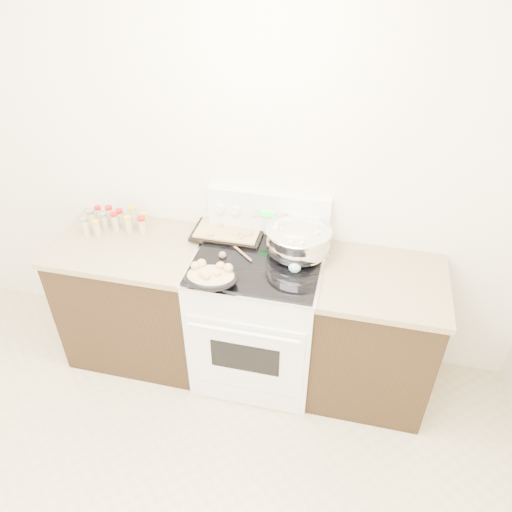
# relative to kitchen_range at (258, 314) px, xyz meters

# --- Properties ---
(room_shell) EXTENTS (4.10, 3.60, 2.75)m
(room_shell) POSITION_rel_kitchen_range_xyz_m (-0.35, -1.42, 1.21)
(room_shell) COLOR white
(room_shell) RESTS_ON ground
(counter_left) EXTENTS (0.93, 0.67, 0.92)m
(counter_left) POSITION_rel_kitchen_range_xyz_m (-0.83, 0.01, -0.03)
(counter_left) COLOR black
(counter_left) RESTS_ON ground
(counter_right) EXTENTS (0.73, 0.67, 0.92)m
(counter_right) POSITION_rel_kitchen_range_xyz_m (0.73, 0.01, -0.03)
(counter_right) COLOR black
(counter_right) RESTS_ON ground
(kitchen_range) EXTENTS (0.78, 0.73, 1.22)m
(kitchen_range) POSITION_rel_kitchen_range_xyz_m (0.00, 0.00, 0.00)
(kitchen_range) COLOR white
(kitchen_range) RESTS_ON ground
(mixing_bowl) EXTENTS (0.49, 0.49, 0.23)m
(mixing_bowl) POSITION_rel_kitchen_range_xyz_m (0.22, 0.10, 0.54)
(mixing_bowl) COLOR silver
(mixing_bowl) RESTS_ON kitchen_range
(roasting_pan) EXTENTS (0.32, 0.25, 0.11)m
(roasting_pan) POSITION_rel_kitchen_range_xyz_m (-0.20, -0.28, 0.50)
(roasting_pan) COLOR black
(roasting_pan) RESTS_ON kitchen_range
(baking_sheet) EXTENTS (0.44, 0.31, 0.06)m
(baking_sheet) POSITION_rel_kitchen_range_xyz_m (-0.24, 0.22, 0.47)
(baking_sheet) COLOR black
(baking_sheet) RESTS_ON kitchen_range
(wooden_spoon) EXTENTS (0.21, 0.18, 0.04)m
(wooden_spoon) POSITION_rel_kitchen_range_xyz_m (-0.18, -0.00, 0.46)
(wooden_spoon) COLOR #9F6F49
(wooden_spoon) RESTS_ON kitchen_range
(blue_ladle) EXTENTS (0.21, 0.19, 0.09)m
(blue_ladle) POSITION_rel_kitchen_range_xyz_m (0.24, -0.06, 0.48)
(blue_ladle) COLOR #8CCAD1
(blue_ladle) RESTS_ON kitchen_range
(spice_jars) EXTENTS (0.40, 0.24, 0.13)m
(spice_jars) POSITION_rel_kitchen_range_xyz_m (-0.97, 0.14, 0.49)
(spice_jars) COLOR #BFB28C
(spice_jars) RESTS_ON counter_left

